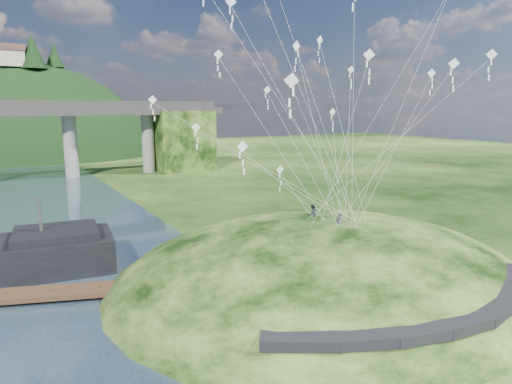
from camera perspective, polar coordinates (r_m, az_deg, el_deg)
ground at (r=32.49m, az=-0.83°, el=-14.63°), size 320.00×320.00×0.00m
grass_hill at (r=38.72m, az=8.33°, el=-12.87°), size 36.00×32.00×13.00m
footpath at (r=29.44m, az=22.38°, el=-13.80°), size 22.29×5.84×0.83m
wooden_dock at (r=36.58m, az=-18.90°, el=-11.45°), size 15.00×7.16×1.08m
kite_flyers at (r=37.69m, az=7.81°, el=-1.75°), size 0.92×3.98×1.86m
kite_swarm at (r=36.88m, az=7.19°, el=16.59°), size 21.10×18.16×21.10m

